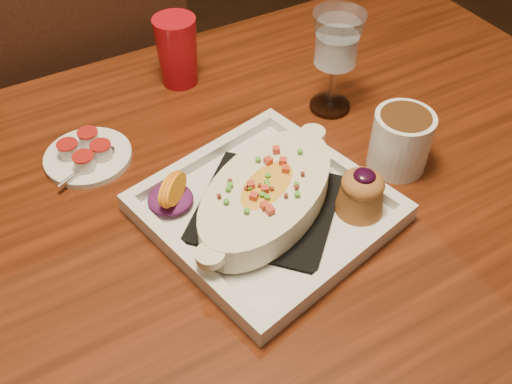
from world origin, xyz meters
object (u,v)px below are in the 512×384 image
chair_far (98,111)px  plate (272,200)px  goblet (337,45)px  table (211,251)px  coffee_mug (402,138)px  saucer (87,155)px  red_tumbler (177,51)px

chair_far → plate: chair_far is taller
plate → goblet: goblet is taller
table → chair_far: 0.65m
table → plate: size_ratio=4.20×
table → coffee_mug: coffee_mug is taller
saucer → red_tumbler: bearing=30.4°
table → saucer: bearing=121.9°
table → red_tumbler: size_ratio=11.99×
goblet → saucer: size_ratio=1.30×
coffee_mug → goblet: bearing=70.0°
coffee_mug → red_tumbler: red_tumbler is taller
chair_far → saucer: size_ratio=6.84×
goblet → saucer: 0.43m
saucer → chair_far: bearing=75.4°
red_tumbler → goblet: bearing=-46.0°
saucer → red_tumbler: red_tumbler is taller
plate → red_tumbler: (0.02, 0.37, 0.03)m
plate → goblet: size_ratio=2.02×
goblet → saucer: (-0.41, 0.07, -0.11)m
table → saucer: size_ratio=11.03×
red_tumbler → chair_far: bearing=107.3°
plate → coffee_mug: size_ratio=2.90×
chair_far → table: bearing=90.0°
goblet → chair_far: bearing=119.4°
plate → chair_far: bearing=83.5°
chair_far → goblet: bearing=119.4°
coffee_mug → red_tumbler: (-0.20, 0.37, 0.01)m
plate → red_tumbler: 0.37m
coffee_mug → saucer: 0.48m
chair_far → red_tumbler: size_ratio=7.43×
coffee_mug → red_tumbler: 0.42m
goblet → red_tumbler: goblet is taller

